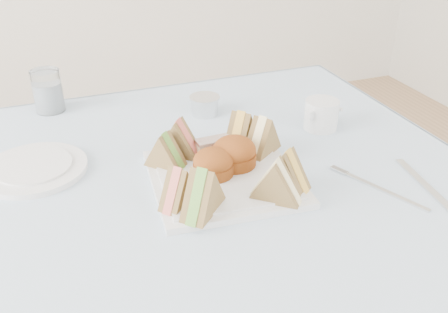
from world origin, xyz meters
name	(u,v)px	position (x,y,z in m)	size (l,w,h in m)	color
tablecloth	(209,196)	(0.00, 0.00, 0.74)	(1.02, 1.02, 0.01)	white
serving_plate	(224,178)	(0.04, 0.03, 0.75)	(0.25, 0.25, 0.01)	silver
sandwich_fl_a	(179,185)	(-0.06, -0.02, 0.79)	(0.07, 0.03, 0.07)	brown
sandwich_fl_b	(203,190)	(-0.03, -0.06, 0.80)	(0.09, 0.04, 0.08)	brown
sandwich_fr_a	(287,168)	(0.13, -0.04, 0.79)	(0.08, 0.04, 0.07)	brown
sandwich_fr_b	(276,179)	(0.09, -0.07, 0.79)	(0.08, 0.04, 0.07)	brown
sandwich_bl_a	(165,150)	(-0.05, 0.10, 0.79)	(0.08, 0.04, 0.07)	brown
sandwich_bl_b	(179,137)	(-0.01, 0.13, 0.80)	(0.08, 0.04, 0.08)	brown
sandwich_br_a	(262,135)	(0.14, 0.08, 0.80)	(0.08, 0.04, 0.07)	brown
sandwich_br_b	(241,129)	(0.11, 0.12, 0.80)	(0.09, 0.04, 0.08)	brown
scone_left	(213,164)	(0.02, 0.04, 0.78)	(0.07, 0.07, 0.05)	brown
scone_right	(234,153)	(0.07, 0.06, 0.78)	(0.08, 0.08, 0.05)	brown
pastry_slice	(215,147)	(0.05, 0.11, 0.77)	(0.07, 0.03, 0.03)	tan
side_plate	(35,169)	(-0.27, 0.19, 0.75)	(0.19, 0.19, 0.01)	silver
water_glass	(48,91)	(-0.23, 0.46, 0.79)	(0.07, 0.07, 0.10)	white
tea_strainer	(205,106)	(0.10, 0.31, 0.77)	(0.07, 0.07, 0.04)	silver
knife	(425,185)	(0.36, -0.11, 0.75)	(0.01, 0.18, 0.00)	silver
fork	(386,192)	(0.29, -0.10, 0.75)	(0.01, 0.16, 0.00)	silver
creamer_jug	(321,115)	(0.31, 0.16, 0.78)	(0.07, 0.07, 0.06)	silver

